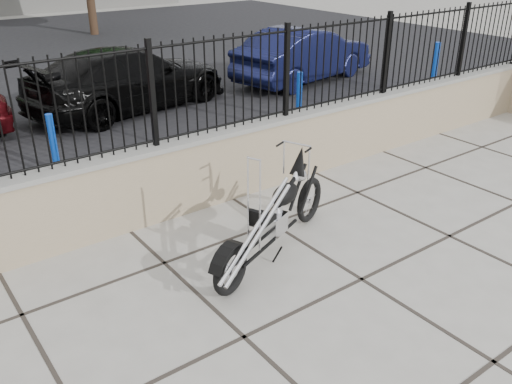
{
  "coord_description": "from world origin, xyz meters",
  "views": [
    {
      "loc": [
        -3.68,
        -3.11,
        3.23
      ],
      "look_at": [
        -0.45,
        1.24,
        0.66
      ],
      "focal_mm": 38.0,
      "sensor_mm": 36.0,
      "label": 1
    }
  ],
  "objects": [
    {
      "name": "retaining_wall",
      "position": [
        0.0,
        2.5,
        0.48
      ],
      "size": [
        14.0,
        0.36,
        0.96
      ],
      "primitive_type": "cube",
      "color": "gray",
      "rests_on": "ground_plane"
    },
    {
      "name": "ground_plane",
      "position": [
        0.0,
        0.0,
        0.0
      ],
      "size": [
        90.0,
        90.0,
        0.0
      ],
      "primitive_type": "plane",
      "color": "#99968E",
      "rests_on": "ground"
    },
    {
      "name": "bollard_c",
      "position": [
        6.63,
        4.16,
        0.57
      ],
      "size": [
        0.18,
        0.18,
        1.14
      ],
      "primitive_type": "cylinder",
      "rotation": [
        0.0,
        0.0,
        -0.37
      ],
      "color": "blue",
      "rests_on": "ground_plane"
    },
    {
      "name": "car_black",
      "position": [
        0.73,
        7.12,
        0.63
      ],
      "size": [
        4.58,
        2.59,
        1.25
      ],
      "primitive_type": "imported",
      "rotation": [
        0.0,
        0.0,
        1.77
      ],
      "color": "black",
      "rests_on": "parking_lot"
    },
    {
      "name": "bollard_a",
      "position": [
        -1.58,
        4.8,
        0.44
      ],
      "size": [
        0.14,
        0.14,
        0.88
      ],
      "primitive_type": "cylinder",
      "rotation": [
        0.0,
        0.0,
        -0.37
      ],
      "color": "blue",
      "rests_on": "ground_plane"
    },
    {
      "name": "chopper_motorcycle",
      "position": [
        -0.45,
        0.94,
        0.66
      ],
      "size": [
        2.18,
        1.19,
        1.32
      ],
      "primitive_type": null,
      "rotation": [
        0.0,
        0.0,
        0.39
      ],
      "color": "black",
      "rests_on": "ground_plane"
    },
    {
      "name": "parking_lot",
      "position": [
        0.0,
        12.5,
        0.0
      ],
      "size": [
        30.0,
        30.0,
        0.0
      ],
      "primitive_type": "plane",
      "color": "black",
      "rests_on": "ground"
    },
    {
      "name": "car_blue",
      "position": [
        5.12,
        6.8,
        0.64
      ],
      "size": [
        4.07,
        2.07,
        1.28
      ],
      "primitive_type": "imported",
      "rotation": [
        0.0,
        0.0,
        1.76
      ],
      "color": "#0F1339",
      "rests_on": "parking_lot"
    },
    {
      "name": "bollard_b",
      "position": [
        3.0,
        4.51,
        0.46
      ],
      "size": [
        0.14,
        0.14,
        0.93
      ],
      "primitive_type": "cylinder",
      "rotation": [
        0.0,
        0.0,
        0.28
      ],
      "color": "#0C27C1",
      "rests_on": "ground_plane"
    },
    {
      "name": "iron_fence",
      "position": [
        0.0,
        2.5,
        1.56
      ],
      "size": [
        14.0,
        0.08,
        1.2
      ],
      "primitive_type": "cube",
      "color": "black",
      "rests_on": "retaining_wall"
    }
  ]
}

